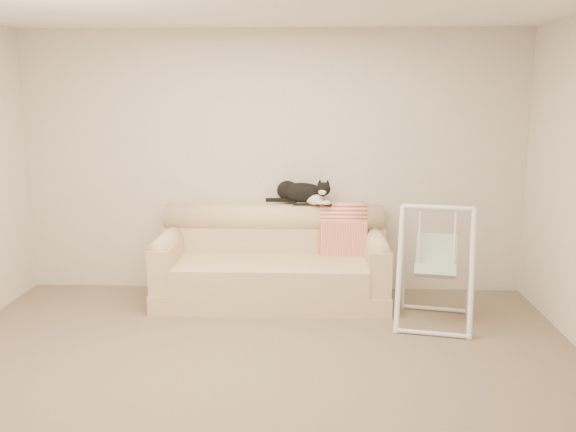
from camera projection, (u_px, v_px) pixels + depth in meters
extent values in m
plane|color=#715F48|center=(257.00, 369.00, 4.68)|extent=(5.00, 5.00, 0.00)
cube|color=beige|center=(273.00, 162.00, 6.40)|extent=(5.00, 0.04, 2.60)
cube|color=beige|center=(207.00, 273.00, 2.47)|extent=(5.00, 0.04, 2.60)
cube|color=tan|center=(272.00, 293.00, 6.17)|extent=(2.20, 0.90, 0.18)
cube|color=tan|center=(271.00, 275.00, 6.02)|extent=(1.80, 0.68, 0.24)
cube|color=tan|center=(274.00, 250.00, 6.44)|extent=(2.20, 0.22, 0.50)
cylinder|color=tan|center=(274.00, 218.00, 6.37)|extent=(2.16, 0.28, 0.28)
cube|color=tan|center=(169.00, 262.00, 6.15)|extent=(0.20, 0.88, 0.42)
cylinder|color=tan|center=(168.00, 240.00, 6.11)|extent=(0.18, 0.84, 0.18)
cube|color=tan|center=(376.00, 264.00, 6.07)|extent=(0.20, 0.88, 0.42)
cylinder|color=tan|center=(377.00, 242.00, 6.03)|extent=(0.18, 0.84, 0.18)
cube|color=black|center=(302.00, 204.00, 6.32)|extent=(0.18, 0.05, 0.02)
cube|color=gray|center=(302.00, 202.00, 6.31)|extent=(0.10, 0.04, 0.01)
cube|color=black|center=(323.00, 204.00, 6.29)|extent=(0.17, 0.13, 0.02)
ellipsoid|color=black|center=(303.00, 193.00, 6.33)|extent=(0.50, 0.34, 0.20)
ellipsoid|color=black|center=(288.00, 190.00, 6.39)|extent=(0.26, 0.25, 0.20)
ellipsoid|color=white|center=(314.00, 198.00, 6.26)|extent=(0.21, 0.17, 0.14)
ellipsoid|color=black|center=(323.00, 189.00, 6.20)|extent=(0.18, 0.18, 0.14)
ellipsoid|color=white|center=(322.00, 192.00, 6.15)|extent=(0.09, 0.08, 0.06)
sphere|color=#BF7272|center=(321.00, 193.00, 6.13)|extent=(0.02, 0.02, 0.02)
cone|color=black|center=(320.00, 182.00, 6.22)|extent=(0.06, 0.07, 0.07)
cone|color=black|center=(328.00, 182.00, 6.19)|extent=(0.08, 0.09, 0.07)
sphere|color=olive|center=(319.00, 189.00, 6.16)|extent=(0.02, 0.02, 0.02)
sphere|color=olive|center=(324.00, 189.00, 6.14)|extent=(0.02, 0.02, 0.02)
ellipsoid|color=white|center=(320.00, 202.00, 6.20)|extent=(0.11, 0.13, 0.04)
ellipsoid|color=white|center=(326.00, 203.00, 6.18)|extent=(0.11, 0.13, 0.04)
cylinder|color=black|center=(278.00, 200.00, 6.35)|extent=(0.26, 0.06, 0.04)
cylinder|color=red|center=(343.00, 219.00, 6.35)|extent=(0.45, 0.33, 0.33)
cube|color=red|center=(343.00, 242.00, 6.22)|extent=(0.45, 0.09, 0.42)
cylinder|color=white|center=(399.00, 269.00, 5.44)|extent=(0.12, 0.36, 1.04)
cylinder|color=white|center=(402.00, 260.00, 5.75)|extent=(0.12, 0.36, 1.04)
cylinder|color=white|center=(472.00, 274.00, 5.30)|extent=(0.12, 0.36, 1.04)
cylinder|color=white|center=(471.00, 264.00, 5.60)|extent=(0.12, 0.36, 1.04)
cylinder|color=white|center=(438.00, 208.00, 5.43)|extent=(0.59, 0.17, 0.05)
cylinder|color=white|center=(432.00, 333.00, 5.31)|extent=(0.59, 0.16, 0.04)
cylinder|color=white|center=(434.00, 309.00, 5.92)|extent=(0.59, 0.16, 0.04)
cube|color=white|center=(435.00, 271.00, 5.50)|extent=(0.40, 0.37, 0.20)
cube|color=white|center=(437.00, 249.00, 5.60)|extent=(0.37, 0.22, 0.28)
cylinder|color=white|center=(419.00, 235.00, 5.51)|extent=(0.02, 0.02, 0.49)
cylinder|color=white|center=(455.00, 237.00, 5.44)|extent=(0.02, 0.02, 0.49)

